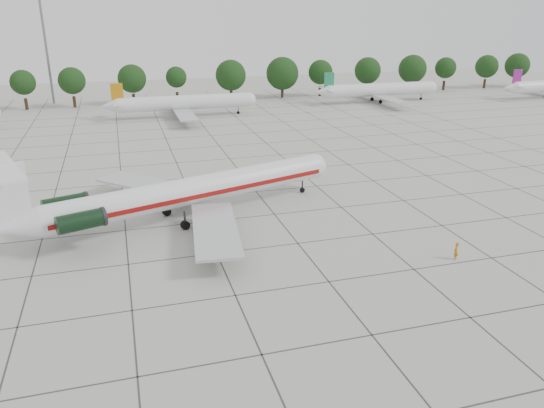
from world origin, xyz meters
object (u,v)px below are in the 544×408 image
object	(u,v)px
ground_crew	(456,251)
bg_airliner_c	(184,103)
floodlight_mast	(45,41)
bg_airliner_d	(380,90)
main_airliner	(179,193)

from	to	relation	value
ground_crew	bg_airliner_c	size ratio (longest dim) A/B	0.06
ground_crew	floodlight_mast	distance (m)	108.87
bg_airliner_d	floodlight_mast	bearing A→B (deg)	165.27
ground_crew	bg_airliner_d	world-z (taller)	bg_airliner_d
main_airliner	ground_crew	xyz separation A→B (m)	(22.85, -16.27, -2.33)
bg_airliner_c	bg_airliner_d	xyz separation A→B (m)	(47.63, 5.52, 0.00)
main_airliner	ground_crew	world-z (taller)	main_airliner
main_airliner	bg_airliner_c	distance (m)	58.20
main_airliner	bg_airliner_c	bearing A→B (deg)	63.79
ground_crew	floodlight_mast	world-z (taller)	floodlight_mast
main_airliner	ground_crew	distance (m)	28.15
bg_airliner_d	floodlight_mast	xyz separation A→B (m)	(-75.49, 19.84, 11.37)
bg_airliner_d	floodlight_mast	distance (m)	78.88
floodlight_mast	bg_airliner_c	bearing A→B (deg)	-42.32
main_airliner	bg_airliner_c	size ratio (longest dim) A/B	1.32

